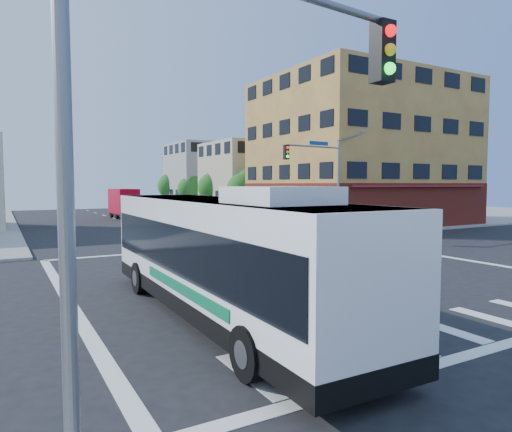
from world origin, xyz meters
TOP-DOWN VIEW (x-y plane):
  - ground at (0.00, 0.00)m, footprint 120.00×120.00m
  - sidewalk_ne at (35.00, 35.00)m, footprint 50.00×50.00m
  - corner_building_ne at (19.99, 18.48)m, footprint 18.10×15.44m
  - building_east_near at (16.98, 33.98)m, footprint 12.06×10.06m
  - building_east_far at (16.98, 47.98)m, footprint 12.06×10.06m
  - signal_mast_ne at (9.08, 10.62)m, footprint 7.91×1.13m
  - signal_mast_sw at (-9.08, -10.64)m, footprint 7.91×1.01m
  - street_tree_a at (11.90, 27.92)m, footprint 3.60×3.60m
  - street_tree_b at (11.90, 35.92)m, footprint 3.80×3.80m
  - street_tree_c at (11.90, 43.92)m, footprint 3.40×3.40m
  - street_tree_d at (11.90, 51.92)m, footprint 4.00×4.00m
  - transit_bus at (-5.87, -4.07)m, footprint 3.03×13.09m
  - box_truck at (1.05, 35.96)m, footprint 2.49×7.56m
  - parked_car at (7.12, 28.32)m, footprint 2.65×4.55m

SIDE VIEW (x-z plane):
  - ground at x=0.00m, z-range 0.00..0.00m
  - sidewalk_ne at x=35.00m, z-range 0.00..0.15m
  - parked_car at x=7.12m, z-range 0.00..1.45m
  - box_truck at x=1.05m, z-range -0.05..3.32m
  - transit_bus at x=-5.87m, z-range -0.04..3.82m
  - street_tree_c at x=11.90m, z-range 0.82..6.11m
  - street_tree_a at x=11.90m, z-range 0.83..6.35m
  - street_tree_b at x=11.90m, z-range 0.85..6.65m
  - street_tree_d at x=11.90m, z-range 0.87..6.90m
  - building_east_near at x=16.98m, z-range 0.01..9.01m
  - signal_mast_ne at x=9.08m, z-range 0.95..9.02m
  - signal_mast_sw at x=-9.08m, z-range 0.95..9.02m
  - building_east_far at x=16.98m, z-range 0.01..10.01m
  - corner_building_ne at x=19.99m, z-range -1.11..12.89m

